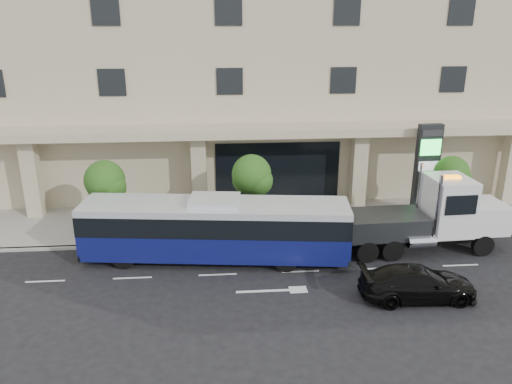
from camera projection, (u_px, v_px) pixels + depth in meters
ground at (296, 258)px, 25.47m from camera, size 120.00×120.00×0.00m
sidewalk at (283, 220)px, 30.16m from camera, size 120.00×6.00×0.15m
curb at (290, 240)px, 27.33m from camera, size 120.00×0.30×0.15m
convention_center at (267, 42)px, 36.78m from camera, size 60.00×17.60×20.00m
tree_left at (105, 183)px, 27.09m from camera, size 2.27×2.20×4.22m
tree_mid at (252, 177)px, 27.65m from camera, size 2.28×2.20×4.38m
tree_right at (452, 176)px, 28.60m from camera, size 2.10×2.00×4.04m
city_bus at (215, 228)px, 24.78m from camera, size 13.41×4.33×3.34m
tow_truck at (430, 217)px, 25.86m from camera, size 9.72×2.71×4.42m
black_sedan at (418, 283)px, 21.52m from camera, size 5.07×2.16×1.46m
signage_pylon at (426, 170)px, 29.72m from camera, size 1.44×0.61×5.66m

